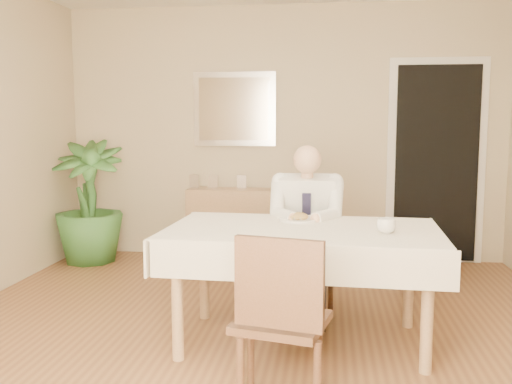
# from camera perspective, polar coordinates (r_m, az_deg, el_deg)

# --- Properties ---
(room) EXTENTS (5.00, 5.02, 2.60)m
(room) POSITION_cam_1_polar(r_m,az_deg,el_deg) (3.45, -0.74, 5.07)
(room) COLOR brown
(room) RESTS_ON ground
(window) EXTENTS (1.34, 0.04, 1.44)m
(window) POSITION_cam_1_polar(r_m,az_deg,el_deg) (1.06, -19.88, 8.32)
(window) COLOR white
(window) RESTS_ON room
(doorway) EXTENTS (0.96, 0.07, 2.10)m
(doorway) POSITION_cam_1_polar(r_m,az_deg,el_deg) (5.99, 17.55, 2.70)
(doorway) COLOR white
(doorway) RESTS_ON ground
(mirror) EXTENTS (0.86, 0.04, 0.76)m
(mirror) POSITION_cam_1_polar(r_m,az_deg,el_deg) (5.97, -2.18, 8.29)
(mirror) COLOR silver
(mirror) RESTS_ON room
(dining_table) EXTENTS (1.76, 1.09, 0.75)m
(dining_table) POSITION_cam_1_polar(r_m,az_deg,el_deg) (3.64, 4.66, -4.89)
(dining_table) COLOR #A98156
(dining_table) RESTS_ON ground
(chair_far) EXTENTS (0.49, 0.49, 0.93)m
(chair_far) POSITION_cam_1_polar(r_m,az_deg,el_deg) (4.53, 5.16, -4.38)
(chair_far) COLOR #40271B
(chair_far) RESTS_ON ground
(chair_near) EXTENTS (0.51, 0.51, 0.90)m
(chair_near) POSITION_cam_1_polar(r_m,az_deg,el_deg) (2.80, 2.48, -12.05)
(chair_near) COLOR #40271B
(chair_near) RESTS_ON ground
(seated_man) EXTENTS (0.48, 0.72, 1.24)m
(seated_man) POSITION_cam_1_polar(r_m,az_deg,el_deg) (4.21, 5.04, -2.93)
(seated_man) COLOR white
(seated_man) RESTS_ON ground
(plate) EXTENTS (0.26, 0.26, 0.02)m
(plate) POSITION_cam_1_polar(r_m,az_deg,el_deg) (3.87, 4.22, -2.78)
(plate) COLOR white
(plate) RESTS_ON dining_table
(food) EXTENTS (0.14, 0.14, 0.06)m
(food) POSITION_cam_1_polar(r_m,az_deg,el_deg) (3.86, 4.22, -2.45)
(food) COLOR olive
(food) RESTS_ON dining_table
(knife) EXTENTS (0.01, 0.13, 0.01)m
(knife) POSITION_cam_1_polar(r_m,az_deg,el_deg) (3.80, 4.77, -2.69)
(knife) COLOR silver
(knife) RESTS_ON dining_table
(fork) EXTENTS (0.01, 0.13, 0.01)m
(fork) POSITION_cam_1_polar(r_m,az_deg,el_deg) (3.81, 3.57, -2.67)
(fork) COLOR silver
(fork) RESTS_ON dining_table
(coffee_mug) EXTENTS (0.12, 0.12, 0.09)m
(coffee_mug) POSITION_cam_1_polar(r_m,az_deg,el_deg) (3.51, 12.90, -3.32)
(coffee_mug) COLOR white
(coffee_mug) RESTS_ON dining_table
(sideboard) EXTENTS (0.92, 0.33, 0.73)m
(sideboard) POSITION_cam_1_polar(r_m,az_deg,el_deg) (5.91, -2.36, -3.22)
(sideboard) COLOR #A98156
(sideboard) RESTS_ON ground
(photo_frame_left) EXTENTS (0.10, 0.02, 0.14)m
(photo_frame_left) POSITION_cam_1_polar(r_m,az_deg,el_deg) (5.97, -6.21, 1.08)
(photo_frame_left) COLOR silver
(photo_frame_left) RESTS_ON sideboard
(photo_frame_center) EXTENTS (0.10, 0.02, 0.14)m
(photo_frame_center) POSITION_cam_1_polar(r_m,az_deg,el_deg) (5.90, -4.31, 1.04)
(photo_frame_center) COLOR silver
(photo_frame_center) RESTS_ON sideboard
(photo_frame_right) EXTENTS (0.10, 0.02, 0.14)m
(photo_frame_right) POSITION_cam_1_polar(r_m,az_deg,el_deg) (5.87, -1.45, 1.02)
(photo_frame_right) COLOR silver
(photo_frame_right) RESTS_ON sideboard
(potted_palm) EXTENTS (0.81, 0.81, 1.24)m
(potted_palm) POSITION_cam_1_polar(r_m,az_deg,el_deg) (5.99, -16.40, -0.91)
(potted_palm) COLOR #2D5C25
(potted_palm) RESTS_ON ground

